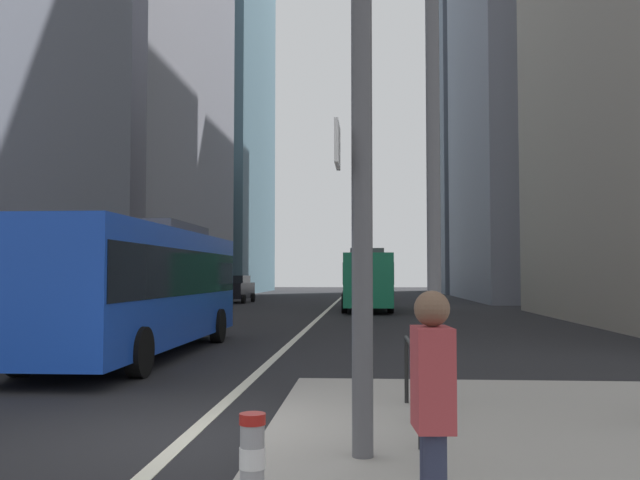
% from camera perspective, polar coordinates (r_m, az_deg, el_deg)
% --- Properties ---
extents(ground_plane, '(160.00, 160.00, 0.00)m').
position_cam_1_polar(ground_plane, '(28.59, -0.58, -6.93)').
color(ground_plane, black).
extents(lane_centre_line, '(0.20, 80.00, 0.01)m').
position_cam_1_polar(lane_centre_line, '(38.55, 0.59, -5.87)').
color(lane_centre_line, beige).
rests_on(lane_centre_line, ground).
extents(office_tower_left_mid, '(12.41, 24.62, 32.69)m').
position_cam_1_polar(office_tower_left_mid, '(54.02, -16.38, 12.62)').
color(office_tower_left_mid, gray).
rests_on(office_tower_left_mid, ground).
extents(office_tower_left_far, '(12.93, 22.91, 51.68)m').
position_cam_1_polar(office_tower_left_far, '(81.51, -9.49, 14.15)').
color(office_tower_left_far, slate).
rests_on(office_tower_left_far, ground).
extents(office_tower_right_far, '(13.84, 17.36, 48.22)m').
position_cam_1_polar(office_tower_right_far, '(82.47, 14.43, 12.75)').
color(office_tower_right_far, slate).
rests_on(office_tower_right_far, ground).
extents(city_bus_blue_oncoming, '(2.74, 10.85, 3.40)m').
position_cam_1_polar(city_bus_blue_oncoming, '(17.63, -14.73, -3.39)').
color(city_bus_blue_oncoming, blue).
rests_on(city_bus_blue_oncoming, ground).
extents(city_bus_red_receding, '(2.92, 11.80, 3.40)m').
position_cam_1_polar(city_bus_red_receding, '(39.62, 3.80, -3.14)').
color(city_bus_red_receding, '#198456').
rests_on(city_bus_red_receding, ground).
extents(car_oncoming_mid, '(2.21, 4.67, 1.94)m').
position_cam_1_polar(car_oncoming_mid, '(49.52, -7.00, -4.05)').
color(car_oncoming_mid, black).
rests_on(car_oncoming_mid, ground).
extents(car_receding_near, '(2.09, 4.37, 1.94)m').
position_cam_1_polar(car_receding_near, '(59.43, 4.41, -3.86)').
color(car_receding_near, gold).
rests_on(car_receding_near, ground).
extents(traffic_signal_gantry, '(7.07, 0.65, 6.00)m').
position_cam_1_polar(traffic_signal_gantry, '(7.84, -14.82, 13.02)').
color(traffic_signal_gantry, '#515156').
rests_on(traffic_signal_gantry, median_island).
extents(street_lamp_post, '(5.50, 0.32, 8.00)m').
position_cam_1_polar(street_lamp_post, '(10.55, 9.32, 15.18)').
color(street_lamp_post, '#56565B').
rests_on(street_lamp_post, median_island).
extents(bollard_left, '(0.20, 0.20, 0.85)m').
position_cam_1_polar(bollard_left, '(5.32, -5.66, -18.12)').
color(bollard_left, '#99999E').
rests_on(bollard_left, median_island).
extents(pedestrian_railing, '(0.06, 4.04, 0.98)m').
position_cam_1_polar(pedestrian_railing, '(8.26, 8.00, -10.88)').
color(pedestrian_railing, black).
rests_on(pedestrian_railing, median_island).
extents(pedestrian_waiting, '(0.27, 0.40, 1.77)m').
position_cam_1_polar(pedestrian_waiting, '(4.65, 9.36, -13.81)').
color(pedestrian_waiting, '#2D334C').
rests_on(pedestrian_waiting, median_island).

